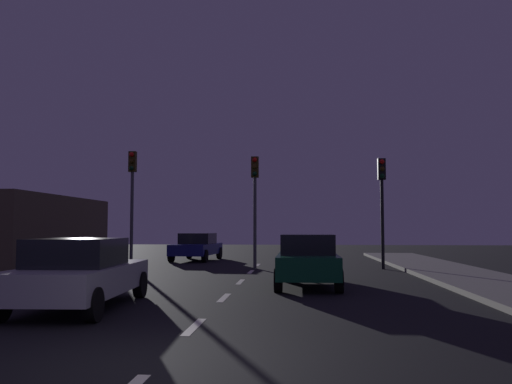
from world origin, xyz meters
TOP-DOWN VIEW (x-y plane):
  - ground_plane at (0.00, 7.00)m, footprint 80.00×80.00m
  - lane_stripe_second at (0.00, 2.60)m, footprint 0.16×1.60m
  - lane_stripe_third at (0.00, 6.40)m, footprint 0.16×1.60m
  - lane_stripe_fourth at (0.00, 10.20)m, footprint 0.16×1.60m
  - lane_stripe_fifth at (0.00, 14.00)m, footprint 0.16×1.60m
  - lane_stripe_sixth at (0.00, 17.80)m, footprint 0.16×1.60m
  - traffic_signal_left at (-5.36, 15.75)m, footprint 0.32×0.38m
  - traffic_signal_center at (0.02, 15.75)m, footprint 0.32×0.38m
  - traffic_signal_right at (5.38, 15.75)m, footprint 0.32×0.38m
  - car_stopped_ahead at (2.11, 9.13)m, footprint 1.85×4.36m
  - car_adjacent_lane at (-2.86, 4.46)m, footprint 2.14×4.58m
  - car_oncoming_far at (-3.49, 21.09)m, footprint 2.24×4.47m
  - storefront_left at (-10.04, 15.48)m, footprint 4.09×9.13m

SIDE VIEW (x-z plane):
  - ground_plane at x=0.00m, z-range 0.00..0.00m
  - lane_stripe_second at x=0.00m, z-range 0.00..0.01m
  - lane_stripe_third at x=0.00m, z-range 0.00..0.01m
  - lane_stripe_fourth at x=0.00m, z-range 0.00..0.01m
  - lane_stripe_fifth at x=0.00m, z-range 0.00..0.01m
  - lane_stripe_sixth at x=0.00m, z-range 0.00..0.01m
  - car_oncoming_far at x=-3.49m, z-range 0.02..1.45m
  - car_adjacent_lane at x=-2.86m, z-range 0.01..1.50m
  - car_stopped_ahead at x=2.11m, z-range 0.01..1.54m
  - storefront_left at x=-10.04m, z-range 0.00..3.08m
  - traffic_signal_right at x=5.38m, z-range 0.95..5.59m
  - traffic_signal_center at x=0.02m, z-range 0.97..5.74m
  - traffic_signal_left at x=-5.36m, z-range 1.01..6.07m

